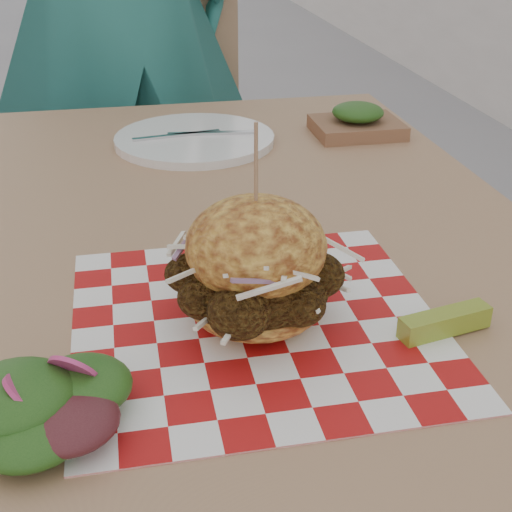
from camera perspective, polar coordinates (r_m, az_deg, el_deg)
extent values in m
cube|color=tan|center=(0.92, -2.28, 1.12)|extent=(0.80, 1.20, 0.04)
cylinder|color=#333338|center=(1.58, -17.58, -3.69)|extent=(0.05, 0.05, 0.71)
cylinder|color=#333338|center=(1.63, 6.73, -1.42)|extent=(0.05, 0.05, 0.71)
cube|color=tan|center=(1.81, -6.49, 4.92)|extent=(0.53, 0.53, 0.04)
cube|color=tan|center=(1.91, -9.29, 13.86)|extent=(0.41, 0.16, 0.50)
cylinder|color=#333338|center=(1.71, -9.30, -5.56)|extent=(0.03, 0.03, 0.43)
cylinder|color=#333338|center=(1.84, 1.26, -2.70)|extent=(0.03, 0.03, 0.43)
cylinder|color=#333338|center=(2.01, -12.86, -0.58)|extent=(0.03, 0.03, 0.43)
cylinder|color=#333338|center=(2.12, -3.57, 1.59)|extent=(0.03, 0.03, 0.43)
cube|color=#B61212|center=(0.71, 0.00, -5.28)|extent=(0.36, 0.36, 0.00)
ellipsoid|color=gold|center=(0.70, 0.00, -3.62)|extent=(0.13, 0.13, 0.05)
ellipsoid|color=brown|center=(0.69, 0.00, -2.33)|extent=(0.15, 0.13, 0.07)
ellipsoid|color=gold|center=(0.67, 0.00, 0.76)|extent=(0.14, 0.14, 0.09)
cylinder|color=tan|center=(0.64, 0.00, 6.31)|extent=(0.00, 0.00, 0.10)
cube|color=#9FAE32|center=(0.71, 14.87, -5.13)|extent=(0.10, 0.04, 0.02)
ellipsoid|color=#3F1419|center=(0.60, -12.97, -11.42)|extent=(0.08, 0.08, 0.03)
ellipsoid|color=#1C4814|center=(0.62, -14.25, -10.14)|extent=(0.08, 0.08, 0.03)
ellipsoid|color=#1C4814|center=(0.63, -16.83, -10.32)|extent=(0.08, 0.08, 0.03)
ellipsoid|color=#3F1419|center=(0.61, -18.31, -11.78)|extent=(0.08, 0.08, 0.03)
ellipsoid|color=#1C4814|center=(0.59, -17.15, -13.17)|extent=(0.08, 0.08, 0.03)
ellipsoid|color=#1C4814|center=(0.59, -14.37, -12.99)|extent=(0.08, 0.08, 0.03)
cylinder|color=#CB387C|center=(0.61, -14.39, -8.86)|extent=(0.05, 0.05, 0.04)
cylinder|color=white|center=(1.23, -4.93, 9.28)|extent=(0.27, 0.27, 0.01)
cube|color=silver|center=(1.22, -6.37, 9.58)|extent=(0.15, 0.03, 0.00)
cube|color=silver|center=(1.23, -3.54, 9.78)|extent=(0.15, 0.03, 0.00)
cube|color=brown|center=(1.28, 8.07, 10.14)|extent=(0.15, 0.12, 0.02)
ellipsoid|color=#1C4814|center=(1.27, 8.16, 11.34)|extent=(0.09, 0.09, 0.03)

